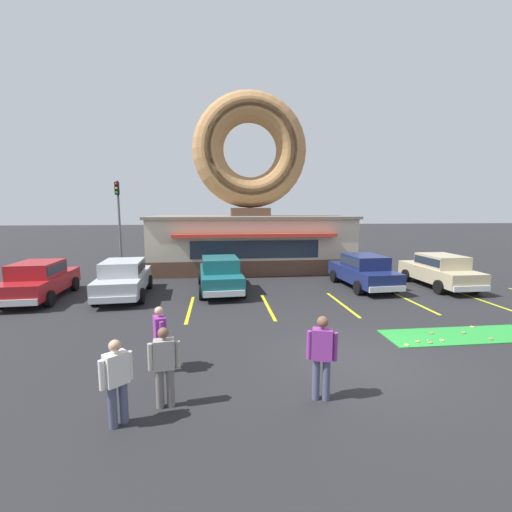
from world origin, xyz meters
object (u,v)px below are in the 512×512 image
object	(u,v)px
car_silver	(124,277)
traffic_light_pole	(119,210)
golf_ball	(427,340)
pedestrian_hooded_kid	(117,379)
pedestrian_leather_jacket_man	(160,336)
car_champagne	(440,269)
car_teal	(220,273)
car_navy	(363,270)
pedestrian_clipboard_woman	(164,364)
car_red	(39,279)
trash_bin	(137,269)
pedestrian_blue_sweater_man	(322,354)

from	to	relation	value
car_silver	traffic_light_pole	size ratio (longest dim) A/B	0.80
golf_ball	pedestrian_hooded_kid	xyz separation A→B (m)	(-7.71, -2.97, 0.80)
pedestrian_leather_jacket_man	car_champagne	bearing A→B (deg)	31.64
car_teal	traffic_light_pole	size ratio (longest dim) A/B	0.80
car_navy	car_silver	world-z (taller)	same
golf_ball	traffic_light_pole	bearing A→B (deg)	127.44
golf_ball	pedestrian_clipboard_woman	distance (m)	7.45
car_red	pedestrian_clipboard_woman	size ratio (longest dim) A/B	2.94
car_red	trash_bin	world-z (taller)	car_red
golf_ball	car_silver	xyz separation A→B (m)	(-9.99, 6.29, 0.82)
pedestrian_blue_sweater_man	car_teal	bearing A→B (deg)	101.51
golf_ball	pedestrian_clipboard_woman	world-z (taller)	pedestrian_clipboard_woman
golf_ball	car_champagne	size ratio (longest dim) A/B	0.01
golf_ball	car_silver	world-z (taller)	car_silver
car_navy	pedestrian_hooded_kid	bearing A→B (deg)	-131.81
car_navy	car_silver	size ratio (longest dim) A/B	1.00
pedestrian_clipboard_woman	pedestrian_blue_sweater_man	bearing A→B (deg)	-1.65
car_teal	pedestrian_leather_jacket_man	world-z (taller)	car_teal
pedestrian_leather_jacket_man	pedestrian_clipboard_woman	world-z (taller)	pedestrian_clipboard_woman
golf_ball	traffic_light_pole	size ratio (longest dim) A/B	0.01
car_red	trash_bin	distance (m)	5.09
golf_ball	car_silver	size ratio (longest dim) A/B	0.01
golf_ball	pedestrian_leather_jacket_man	distance (m)	7.41
car_champagne	golf_ball	bearing A→B (deg)	-126.39
pedestrian_blue_sweater_man	trash_bin	world-z (taller)	pedestrian_blue_sweater_man
golf_ball	pedestrian_blue_sweater_man	size ratio (longest dim) A/B	0.02
car_champagne	pedestrian_blue_sweater_man	bearing A→B (deg)	-133.91
golf_ball	car_navy	xyz separation A→B (m)	(1.04, 6.81, 0.82)
car_silver	car_navy	bearing A→B (deg)	2.71
car_silver	trash_bin	size ratio (longest dim) A/B	4.79
traffic_light_pole	pedestrian_hooded_kid	bearing A→B (deg)	-75.16
car_teal	pedestrian_clipboard_woman	xyz separation A→B (m)	(-1.13, -9.25, -0.01)
pedestrian_clipboard_woman	trash_bin	distance (m)	13.27
pedestrian_leather_jacket_man	golf_ball	bearing A→B (deg)	7.51
car_navy	golf_ball	bearing A→B (deg)	-98.68
car_navy	pedestrian_leather_jacket_man	distance (m)	11.40
golf_ball	car_champagne	xyz separation A→B (m)	(4.77, 6.48, 0.82)
car_silver	traffic_light_pole	world-z (taller)	traffic_light_pole
pedestrian_clipboard_woman	car_champagne	bearing A→B (deg)	37.35
car_silver	car_champagne	bearing A→B (deg)	0.74
car_silver	traffic_light_pole	distance (m)	11.44
car_navy	car_red	size ratio (longest dim) A/B	1.00
car_champagne	car_silver	bearing A→B (deg)	-179.26
golf_ball	traffic_light_pole	xyz separation A→B (m)	(-12.99, 16.96, 3.66)
pedestrian_hooded_kid	trash_bin	xyz separation A→B (m)	(-2.67, 13.30, -0.36)
pedestrian_blue_sweater_man	trash_bin	bearing A→B (deg)	116.50
car_teal	car_silver	size ratio (longest dim) A/B	1.00
pedestrian_clipboard_woman	traffic_light_pole	size ratio (longest dim) A/B	0.27
car_red	car_champagne	bearing A→B (deg)	0.69
pedestrian_hooded_kid	pedestrian_blue_sweater_man	bearing A→B (deg)	5.97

